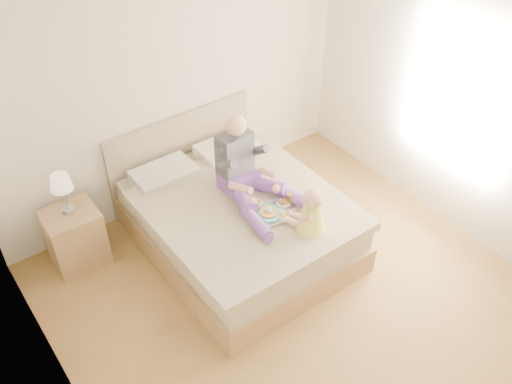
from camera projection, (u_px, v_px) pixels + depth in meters
room at (322, 172)px, 4.25m from camera, size 4.02×4.22×2.71m
bed at (235, 217)px, 5.64m from camera, size 1.70×2.18×1.00m
nightstand at (75, 237)px, 5.44m from camera, size 0.51×0.45×0.60m
lamp at (61, 184)px, 5.07m from camera, size 0.20×0.20×0.42m
adult at (247, 172)px, 5.33m from camera, size 0.69×0.99×0.81m
tray at (277, 210)px, 5.24m from camera, size 0.46×0.38×0.12m
baby at (311, 213)px, 4.97m from camera, size 0.33×0.39×0.44m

